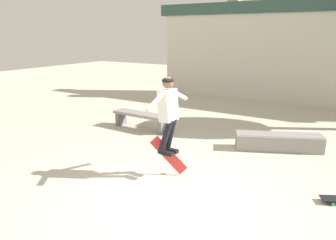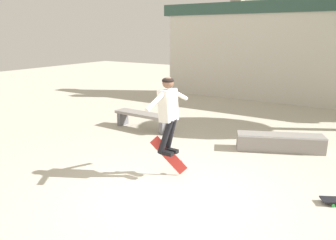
{
  "view_description": "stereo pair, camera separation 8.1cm",
  "coord_description": "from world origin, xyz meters",
  "px_view_note": "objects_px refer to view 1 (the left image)",
  "views": [
    {
      "loc": [
        2.59,
        -4.42,
        2.7
      ],
      "look_at": [
        -0.45,
        0.57,
        1.14
      ],
      "focal_mm": 35.0,
      "sensor_mm": 36.0,
      "label": 1
    },
    {
      "loc": [
        2.66,
        -4.38,
        2.7
      ],
      "look_at": [
        -0.45,
        0.57,
        1.14
      ],
      "focal_mm": 35.0,
      "sensor_mm": 36.0,
      "label": 2
    }
  ],
  "objects_px": {
    "skate_ledge": "(278,142)",
    "skater": "(168,109)",
    "park_bench": "(141,117)",
    "skateboard_flipping": "(169,155)"
  },
  "relations": [
    {
      "from": "skate_ledge",
      "to": "skater",
      "type": "height_order",
      "value": "skater"
    },
    {
      "from": "park_bench",
      "to": "skateboard_flipping",
      "type": "xyz_separation_m",
      "value": [
        2.32,
        -2.29,
        0.06
      ]
    },
    {
      "from": "park_bench",
      "to": "skater",
      "type": "bearing_deg",
      "value": -43.08
    },
    {
      "from": "skateboard_flipping",
      "to": "park_bench",
      "type": "bearing_deg",
      "value": 110.41
    },
    {
      "from": "park_bench",
      "to": "skateboard_flipping",
      "type": "bearing_deg",
      "value": -42.49
    },
    {
      "from": "skate_ledge",
      "to": "skateboard_flipping",
      "type": "xyz_separation_m",
      "value": [
        -1.49,
        -2.56,
        0.21
      ]
    },
    {
      "from": "skate_ledge",
      "to": "skateboard_flipping",
      "type": "height_order",
      "value": "skateboard_flipping"
    },
    {
      "from": "skater",
      "to": "skateboard_flipping",
      "type": "xyz_separation_m",
      "value": [
        -0.04,
        0.08,
        -0.94
      ]
    },
    {
      "from": "skateboard_flipping",
      "to": "skate_ledge",
      "type": "bearing_deg",
      "value": 34.86
    },
    {
      "from": "skater",
      "to": "park_bench",
      "type": "bearing_deg",
      "value": 137.86
    }
  ]
}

